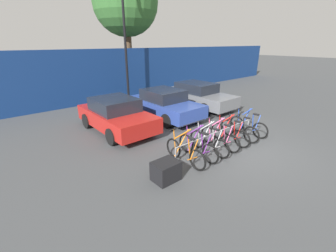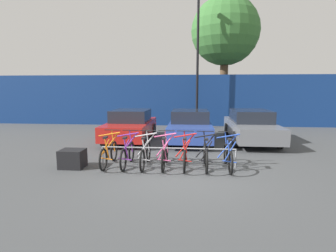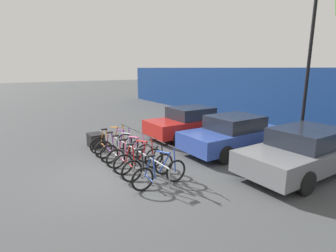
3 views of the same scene
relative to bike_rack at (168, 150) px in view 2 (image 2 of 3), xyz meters
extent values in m
plane|color=#424447|center=(0.45, -0.68, -0.49)|extent=(120.00, 120.00, 0.00)
cube|color=navy|center=(0.45, 8.82, 1.10)|extent=(36.00, 0.16, 3.19)
cylinder|color=gray|center=(0.00, 0.00, 0.06)|extent=(4.09, 0.04, 0.04)
cylinder|color=gray|center=(-2.05, 0.00, -0.22)|extent=(0.04, 0.04, 0.55)
cylinder|color=gray|center=(2.05, 0.00, -0.22)|extent=(0.04, 0.04, 0.55)
torus|color=black|center=(-1.80, -0.68, -0.16)|extent=(0.06, 0.66, 0.66)
torus|color=black|center=(-1.80, 0.37, -0.16)|extent=(0.06, 0.66, 0.66)
cylinder|color=orange|center=(-1.80, 0.01, 0.16)|extent=(0.60, 0.04, 0.76)
cylinder|color=orange|center=(-1.80, -0.05, 0.47)|extent=(0.68, 0.04, 0.16)
cylinder|color=orange|center=(-1.80, -0.33, 0.10)|extent=(0.14, 0.04, 0.63)
cylinder|color=orange|center=(-1.80, -0.53, 0.12)|extent=(0.32, 0.03, 0.58)
cylinder|color=orange|center=(-1.80, -0.48, -0.19)|extent=(0.40, 0.03, 0.08)
cylinder|color=orange|center=(-1.80, 0.33, 0.18)|extent=(0.12, 0.04, 0.69)
cylinder|color=black|center=(-1.80, 0.29, 0.55)|extent=(0.52, 0.03, 0.03)
cube|color=black|center=(-1.80, -0.42, 0.44)|extent=(0.10, 0.22, 0.05)
torus|color=black|center=(-1.21, -0.68, -0.16)|extent=(0.06, 0.66, 0.66)
torus|color=black|center=(-1.21, 0.37, -0.16)|extent=(0.06, 0.66, 0.66)
cylinder|color=#752D99|center=(-1.21, 0.01, 0.16)|extent=(0.60, 0.04, 0.76)
cylinder|color=#752D99|center=(-1.21, -0.05, 0.47)|extent=(0.68, 0.04, 0.16)
cylinder|color=#752D99|center=(-1.21, -0.33, 0.10)|extent=(0.14, 0.04, 0.63)
cylinder|color=#752D99|center=(-1.21, -0.53, 0.12)|extent=(0.32, 0.03, 0.58)
cylinder|color=#752D99|center=(-1.21, -0.48, -0.19)|extent=(0.40, 0.03, 0.08)
cylinder|color=#752D99|center=(-1.21, 0.33, 0.18)|extent=(0.12, 0.04, 0.69)
cylinder|color=black|center=(-1.21, 0.29, 0.55)|extent=(0.52, 0.03, 0.03)
cube|color=black|center=(-1.21, -0.42, 0.44)|extent=(0.10, 0.22, 0.05)
torus|color=black|center=(-0.66, -0.68, -0.16)|extent=(0.06, 0.66, 0.66)
torus|color=black|center=(-0.66, 0.37, -0.16)|extent=(0.06, 0.66, 0.66)
cylinder|color=#B7B7BC|center=(-0.66, 0.01, 0.16)|extent=(0.60, 0.04, 0.76)
cylinder|color=#B7B7BC|center=(-0.66, -0.05, 0.47)|extent=(0.68, 0.04, 0.16)
cylinder|color=#B7B7BC|center=(-0.66, -0.33, 0.10)|extent=(0.14, 0.04, 0.63)
cylinder|color=#B7B7BC|center=(-0.66, -0.53, 0.12)|extent=(0.32, 0.03, 0.58)
cylinder|color=#B7B7BC|center=(-0.66, -0.48, -0.19)|extent=(0.40, 0.03, 0.08)
cylinder|color=#B7B7BC|center=(-0.66, 0.33, 0.18)|extent=(0.12, 0.04, 0.69)
cylinder|color=black|center=(-0.66, 0.29, 0.55)|extent=(0.52, 0.03, 0.03)
cube|color=black|center=(-0.66, -0.42, 0.44)|extent=(0.10, 0.22, 0.05)
torus|color=black|center=(-0.07, -0.68, -0.16)|extent=(0.06, 0.66, 0.66)
torus|color=black|center=(-0.07, 0.37, -0.16)|extent=(0.06, 0.66, 0.66)
cylinder|color=#E55993|center=(-0.07, 0.01, 0.16)|extent=(0.60, 0.04, 0.76)
cylinder|color=#E55993|center=(-0.07, -0.05, 0.47)|extent=(0.68, 0.04, 0.16)
cylinder|color=#E55993|center=(-0.07, -0.33, 0.10)|extent=(0.14, 0.04, 0.63)
cylinder|color=#E55993|center=(-0.07, -0.53, 0.12)|extent=(0.32, 0.03, 0.58)
cylinder|color=#E55993|center=(-0.07, -0.48, -0.19)|extent=(0.40, 0.03, 0.08)
cylinder|color=#E55993|center=(-0.07, 0.33, 0.18)|extent=(0.12, 0.04, 0.69)
cylinder|color=black|center=(-0.07, 0.29, 0.55)|extent=(0.52, 0.03, 0.03)
cube|color=black|center=(-0.07, -0.42, 0.44)|extent=(0.10, 0.22, 0.05)
torus|color=black|center=(0.53, -0.68, -0.16)|extent=(0.06, 0.66, 0.66)
torus|color=black|center=(0.53, 0.37, -0.16)|extent=(0.06, 0.66, 0.66)
cylinder|color=red|center=(0.53, 0.01, 0.16)|extent=(0.60, 0.04, 0.76)
cylinder|color=red|center=(0.53, -0.05, 0.47)|extent=(0.68, 0.04, 0.16)
cylinder|color=red|center=(0.53, -0.33, 0.10)|extent=(0.14, 0.04, 0.63)
cylinder|color=red|center=(0.53, -0.53, 0.12)|extent=(0.32, 0.03, 0.58)
cylinder|color=red|center=(0.53, -0.48, -0.19)|extent=(0.40, 0.03, 0.08)
cylinder|color=red|center=(0.53, 0.33, 0.18)|extent=(0.12, 0.04, 0.69)
cylinder|color=black|center=(0.53, 0.29, 0.55)|extent=(0.52, 0.03, 0.03)
cube|color=black|center=(0.53, -0.42, 0.44)|extent=(0.10, 0.22, 0.05)
torus|color=black|center=(1.14, -0.68, -0.16)|extent=(0.06, 0.66, 0.66)
torus|color=black|center=(1.14, 0.37, -0.16)|extent=(0.06, 0.66, 0.66)
cylinder|color=black|center=(1.14, 0.01, 0.16)|extent=(0.60, 0.04, 0.76)
cylinder|color=black|center=(1.14, -0.05, 0.47)|extent=(0.68, 0.04, 0.16)
cylinder|color=black|center=(1.14, -0.33, 0.10)|extent=(0.14, 0.04, 0.63)
cylinder|color=black|center=(1.14, -0.53, 0.12)|extent=(0.32, 0.03, 0.58)
cylinder|color=black|center=(1.14, -0.48, -0.19)|extent=(0.40, 0.03, 0.08)
cylinder|color=black|center=(1.14, 0.33, 0.18)|extent=(0.12, 0.04, 0.69)
cylinder|color=black|center=(1.14, 0.29, 0.55)|extent=(0.52, 0.03, 0.03)
cube|color=black|center=(1.14, -0.42, 0.44)|extent=(0.10, 0.22, 0.05)
torus|color=black|center=(1.80, -0.68, -0.16)|extent=(0.06, 0.66, 0.66)
torus|color=black|center=(1.80, 0.37, -0.16)|extent=(0.06, 0.66, 0.66)
cylinder|color=#284CB7|center=(1.80, 0.01, 0.16)|extent=(0.60, 0.04, 0.76)
cylinder|color=#284CB7|center=(1.80, -0.05, 0.47)|extent=(0.68, 0.04, 0.16)
cylinder|color=#284CB7|center=(1.80, -0.33, 0.10)|extent=(0.14, 0.04, 0.63)
cylinder|color=#284CB7|center=(1.80, -0.53, 0.12)|extent=(0.32, 0.03, 0.58)
cylinder|color=#284CB7|center=(1.80, -0.48, -0.19)|extent=(0.40, 0.03, 0.08)
cylinder|color=#284CB7|center=(1.80, 0.33, 0.18)|extent=(0.12, 0.04, 0.69)
cylinder|color=black|center=(1.80, 0.29, 0.55)|extent=(0.52, 0.03, 0.03)
cube|color=black|center=(1.80, -0.42, 0.44)|extent=(0.10, 0.22, 0.05)
cube|color=red|center=(-2.02, 3.71, 0.07)|extent=(1.80, 3.97, 0.62)
cube|color=#1E232D|center=(-2.02, 3.81, 0.64)|extent=(1.58, 1.83, 0.52)
cylinder|color=black|center=(-2.88, 4.86, -0.17)|extent=(0.20, 0.64, 0.64)
cylinder|color=black|center=(-1.17, 4.86, -0.17)|extent=(0.20, 0.64, 0.64)
cylinder|color=black|center=(-2.88, 2.56, -0.17)|extent=(0.20, 0.64, 0.64)
cylinder|color=black|center=(-1.17, 2.56, -0.17)|extent=(0.20, 0.64, 0.64)
cube|color=#2D479E|center=(0.66, 3.77, 0.07)|extent=(1.80, 4.07, 0.62)
cube|color=#1E232D|center=(0.66, 3.87, 0.64)|extent=(1.58, 1.87, 0.52)
cylinder|color=black|center=(-0.20, 4.95, -0.17)|extent=(0.20, 0.64, 0.64)
cylinder|color=black|center=(1.51, 4.95, -0.17)|extent=(0.20, 0.64, 0.64)
cylinder|color=black|center=(-0.20, 2.59, -0.17)|extent=(0.20, 0.64, 0.64)
cylinder|color=black|center=(1.51, 2.59, -0.17)|extent=(0.20, 0.64, 0.64)
cube|color=slate|center=(3.35, 4.05, 0.07)|extent=(1.80, 4.54, 0.62)
cube|color=#1E232D|center=(3.35, 4.16, 0.64)|extent=(1.58, 2.09, 0.52)
cylinder|color=black|center=(2.50, 5.37, -0.17)|extent=(0.20, 0.64, 0.64)
cylinder|color=black|center=(4.21, 5.37, -0.17)|extent=(0.20, 0.64, 0.64)
cylinder|color=black|center=(2.50, 2.73, -0.17)|extent=(0.20, 0.64, 0.64)
cylinder|color=black|center=(4.21, 2.73, -0.17)|extent=(0.20, 0.64, 0.64)
cylinder|color=black|center=(1.03, 7.83, 3.19)|extent=(0.14, 0.14, 7.37)
cube|color=black|center=(-2.81, -0.46, -0.22)|extent=(0.70, 0.56, 0.55)
cylinder|color=brown|center=(2.89, 10.62, 1.73)|extent=(0.54, 0.54, 4.44)
sphere|color=#387033|center=(2.89, 10.62, 5.64)|extent=(4.50, 4.50, 4.50)
camera|label=1|loc=(-6.20, -4.51, 3.06)|focal=24.00mm
camera|label=2|loc=(0.70, -7.76, 1.86)|focal=28.00mm
camera|label=3|loc=(7.51, -3.55, 2.68)|focal=28.00mm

